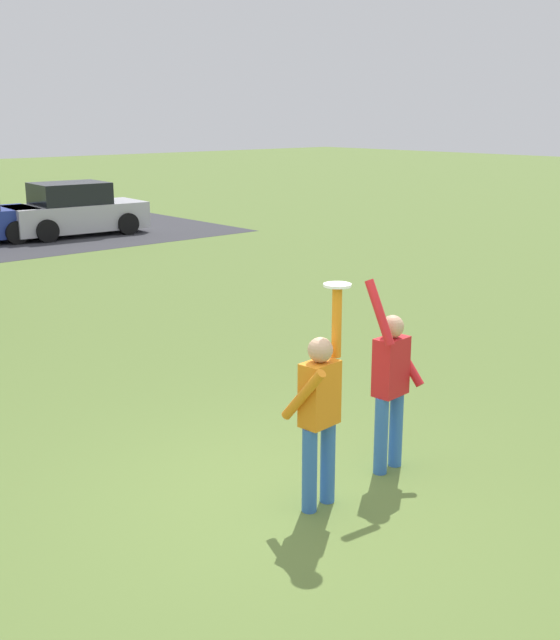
{
  "coord_description": "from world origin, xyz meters",
  "views": [
    {
      "loc": [
        -4.73,
        -5.12,
        3.57
      ],
      "look_at": [
        0.58,
        0.86,
        1.49
      ],
      "focal_mm": 44.38,
      "sensor_mm": 36.0,
      "label": 1
    }
  ],
  "objects": [
    {
      "name": "person_defender",
      "position": [
        1.13,
        -0.2,
        0.98
      ],
      "size": [
        0.57,
        0.49,
        2.04
      ],
      "rotation": [
        0.0,
        0.0,
        3.23
      ],
      "color": "#3366B7",
      "rests_on": "ground_plane"
    },
    {
      "name": "ground_plane",
      "position": [
        0.0,
        0.0,
        0.0
      ],
      "size": [
        120.0,
        120.0,
        0.0
      ],
      "primitive_type": "plane",
      "color": "olive"
    },
    {
      "name": "person_catcher",
      "position": [
        0.03,
        -0.3,
        0.98
      ],
      "size": [
        0.56,
        0.49,
        2.08
      ],
      "rotation": [
        0.0,
        0.0,
        0.09
      ],
      "color": "#3366B7",
      "rests_on": "ground_plane"
    },
    {
      "name": "frisbee_disc",
      "position": [
        0.26,
        -0.28,
        2.09
      ],
      "size": [
        0.25,
        0.25,
        0.02
      ],
      "primitive_type": "cylinder",
      "color": "white",
      "rests_on": "person_catcher"
    },
    {
      "name": "parked_car_silver",
      "position": [
        6.56,
        17.01,
        0.73
      ],
      "size": [
        4.23,
        2.29,
        1.59
      ],
      "rotation": [
        0.0,
        0.0,
        -0.08
      ],
      "color": "#BCBCC1",
      "rests_on": "ground_plane"
    }
  ]
}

